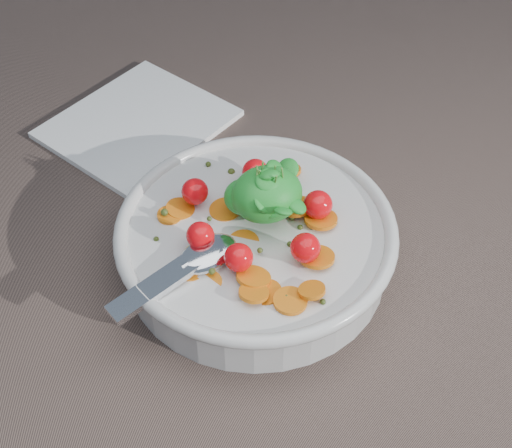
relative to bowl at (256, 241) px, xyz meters
name	(u,v)px	position (x,y,z in m)	size (l,w,h in m)	color
ground	(228,267)	(-0.02, 0.00, -0.03)	(6.00, 6.00, 0.00)	#765F54
bowl	(256,241)	(0.00, 0.00, 0.00)	(0.26, 0.24, 0.10)	silver
napkin	(138,124)	(-0.05, 0.22, -0.02)	(0.17, 0.15, 0.01)	white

